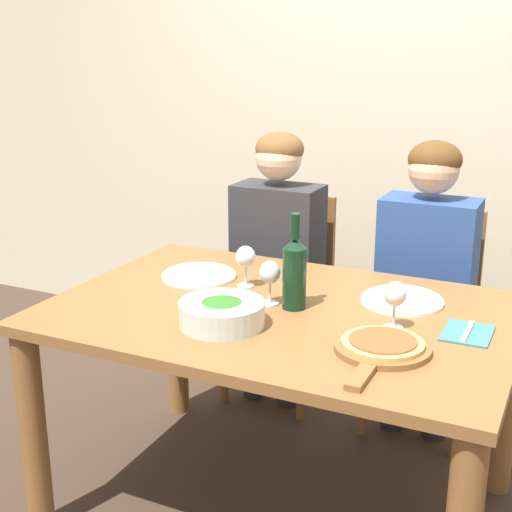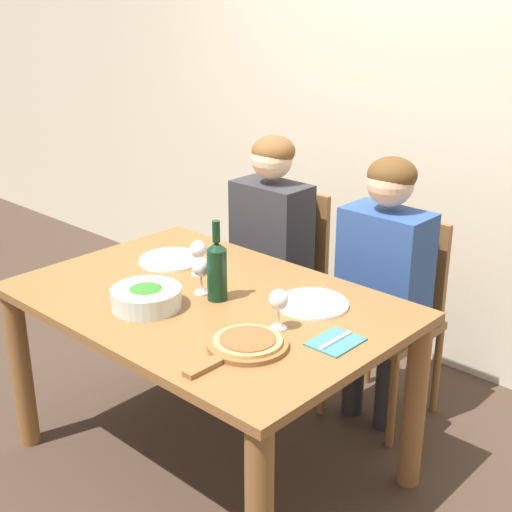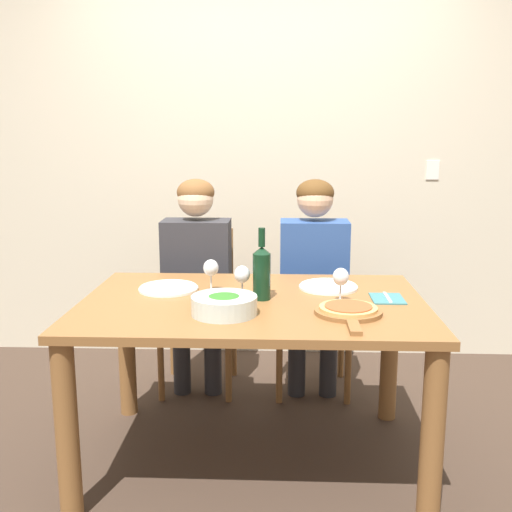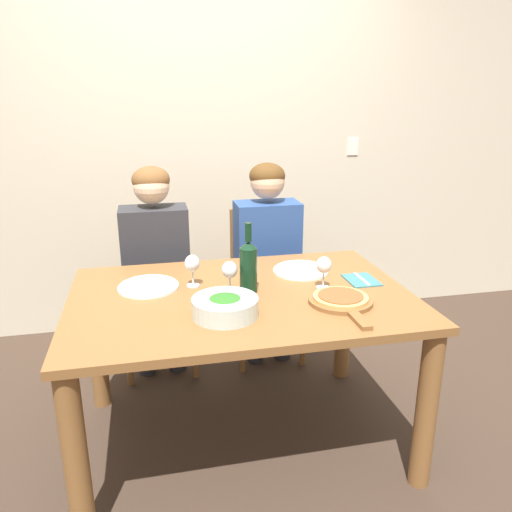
% 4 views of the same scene
% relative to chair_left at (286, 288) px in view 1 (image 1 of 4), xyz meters
% --- Properties ---
extents(ground_plane, '(40.00, 40.00, 0.00)m').
position_rel_chair_left_xyz_m(ground_plane, '(0.36, -0.87, -0.50)').
color(ground_plane, '#3D2D23').
extents(back_wall, '(10.00, 0.06, 2.70)m').
position_rel_chair_left_xyz_m(back_wall, '(0.36, 0.57, 0.85)').
color(back_wall, beige).
rests_on(back_wall, ground).
extents(dining_table, '(1.50, 1.02, 0.76)m').
position_rel_chair_left_xyz_m(dining_table, '(0.36, -0.87, 0.13)').
color(dining_table, brown).
rests_on(dining_table, ground).
extents(chair_left, '(0.42, 0.42, 0.93)m').
position_rel_chair_left_xyz_m(chair_left, '(0.00, 0.00, 0.00)').
color(chair_left, brown).
rests_on(chair_left, ground).
extents(chair_right, '(0.42, 0.42, 0.93)m').
position_rel_chair_left_xyz_m(chair_right, '(0.66, 0.00, 0.00)').
color(chair_right, brown).
rests_on(chair_right, ground).
extents(person_woman, '(0.47, 0.51, 1.24)m').
position_rel_chair_left_xyz_m(person_woman, '(0.00, -0.11, 0.24)').
color(person_woman, '#28282D').
rests_on(person_woman, ground).
extents(person_man, '(0.47, 0.51, 1.24)m').
position_rel_chair_left_xyz_m(person_man, '(0.66, -0.11, 0.24)').
color(person_man, '#28282D').
rests_on(person_man, ground).
extents(wine_bottle, '(0.08, 0.08, 0.32)m').
position_rel_chair_left_xyz_m(wine_bottle, '(0.39, -0.85, 0.38)').
color(wine_bottle, black).
rests_on(wine_bottle, dining_table).
extents(broccoli_bowl, '(0.27, 0.27, 0.08)m').
position_rel_chair_left_xyz_m(broccoli_bowl, '(0.25, -1.09, 0.30)').
color(broccoli_bowl, silver).
rests_on(broccoli_bowl, dining_table).
extents(dinner_plate_left, '(0.28, 0.28, 0.02)m').
position_rel_chair_left_xyz_m(dinner_plate_left, '(-0.05, -0.71, 0.27)').
color(dinner_plate_left, white).
rests_on(dinner_plate_left, dining_table).
extents(dinner_plate_right, '(0.28, 0.28, 0.02)m').
position_rel_chair_left_xyz_m(dinner_plate_right, '(0.70, -0.65, 0.27)').
color(dinner_plate_right, white).
rests_on(dinner_plate_right, dining_table).
extents(pizza_on_board, '(0.27, 0.41, 0.04)m').
position_rel_chair_left_xyz_m(pizza_on_board, '(0.75, -1.07, 0.27)').
color(pizza_on_board, brown).
rests_on(pizza_on_board, dining_table).
extents(wine_glass_left, '(0.07, 0.07, 0.15)m').
position_rel_chair_left_xyz_m(wine_glass_left, '(0.16, -0.73, 0.36)').
color(wine_glass_left, silver).
rests_on(wine_glass_left, dining_table).
extents(wine_glass_right, '(0.07, 0.07, 0.15)m').
position_rel_chair_left_xyz_m(wine_glass_right, '(0.73, -0.89, 0.36)').
color(wine_glass_right, silver).
rests_on(wine_glass_right, dining_table).
extents(wine_glass_centre, '(0.07, 0.07, 0.15)m').
position_rel_chair_left_xyz_m(wine_glass_centre, '(0.31, -0.86, 0.36)').
color(wine_glass_centre, silver).
rests_on(wine_glass_centre, dining_table).
extents(fork_on_napkin, '(0.14, 0.18, 0.01)m').
position_rel_chair_left_xyz_m(fork_on_napkin, '(0.95, -0.83, 0.26)').
color(fork_on_napkin, '#387075').
rests_on(fork_on_napkin, dining_table).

